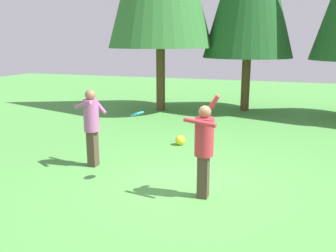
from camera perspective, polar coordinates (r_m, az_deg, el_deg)
The scene contains 5 objects.
ground_plane at distance 7.28m, azimuth 3.17°, elevation -9.27°, with size 40.00×40.00×0.00m, color #4C9342.
person_thrower at distance 6.46m, azimuth 5.67°, elevation -2.76°, with size 0.59×0.56×1.87m.
person_catcher at distance 8.24m, azimuth -11.90°, elevation 0.72°, with size 0.71×0.67×1.75m.
frisbee at distance 7.05m, azimuth -4.86°, elevation 1.92°, with size 0.35×0.35×0.12m.
ball_yellow at distance 9.95m, azimuth 1.92°, elevation -2.21°, with size 0.27×0.27×0.27m, color yellow.
Camera 1 is at (1.77, -6.49, 2.78)m, focal length 38.92 mm.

